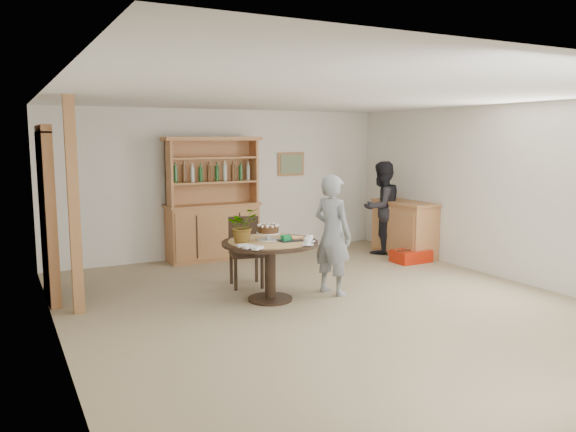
{
  "coord_description": "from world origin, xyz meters",
  "views": [
    {
      "loc": [
        -3.47,
        -5.54,
        2.03
      ],
      "look_at": [
        -0.24,
        0.64,
        1.05
      ],
      "focal_mm": 35.0,
      "sensor_mm": 36.0,
      "label": 1
    }
  ],
  "objects_px": {
    "sideboard": "(404,228)",
    "dining_chair": "(245,247)",
    "teen_boy": "(332,235)",
    "adult_person": "(382,208)",
    "hutch": "(213,218)",
    "red_suitcase": "(411,256)",
    "dining_table": "(270,253)"
  },
  "relations": [
    {
      "from": "sideboard",
      "to": "dining_chair",
      "type": "relative_size",
      "value": 1.33
    },
    {
      "from": "dining_chair",
      "to": "teen_boy",
      "type": "relative_size",
      "value": 0.6
    },
    {
      "from": "adult_person",
      "to": "sideboard",
      "type": "bearing_deg",
      "value": 114.37
    },
    {
      "from": "hutch",
      "to": "dining_chair",
      "type": "bearing_deg",
      "value": -95.79
    },
    {
      "from": "sideboard",
      "to": "red_suitcase",
      "type": "xyz_separation_m",
      "value": [
        -0.24,
        -0.48,
        -0.37
      ]
    },
    {
      "from": "sideboard",
      "to": "red_suitcase",
      "type": "distance_m",
      "value": 0.65
    },
    {
      "from": "adult_person",
      "to": "dining_table",
      "type": "bearing_deg",
      "value": 18.97
    },
    {
      "from": "teen_boy",
      "to": "adult_person",
      "type": "xyz_separation_m",
      "value": [
        2.15,
        1.81,
        0.03
      ]
    },
    {
      "from": "hutch",
      "to": "adult_person",
      "type": "distance_m",
      "value": 2.94
    },
    {
      "from": "dining_table",
      "to": "teen_boy",
      "type": "bearing_deg",
      "value": -6.71
    },
    {
      "from": "dining_table",
      "to": "teen_boy",
      "type": "distance_m",
      "value": 0.87
    },
    {
      "from": "dining_table",
      "to": "dining_chair",
      "type": "height_order",
      "value": "dining_chair"
    },
    {
      "from": "teen_boy",
      "to": "red_suitcase",
      "type": "height_order",
      "value": "teen_boy"
    },
    {
      "from": "sideboard",
      "to": "teen_boy",
      "type": "height_order",
      "value": "teen_boy"
    },
    {
      "from": "dining_chair",
      "to": "adult_person",
      "type": "distance_m",
      "value": 3.12
    },
    {
      "from": "sideboard",
      "to": "dining_table",
      "type": "bearing_deg",
      "value": -157.06
    },
    {
      "from": "dining_table",
      "to": "adult_person",
      "type": "xyz_separation_m",
      "value": [
        3.0,
        1.71,
        0.2
      ]
    },
    {
      "from": "sideboard",
      "to": "dining_table",
      "type": "height_order",
      "value": "sideboard"
    },
    {
      "from": "teen_boy",
      "to": "red_suitcase",
      "type": "xyz_separation_m",
      "value": [
        2.15,
        0.99,
        -0.68
      ]
    },
    {
      "from": "teen_boy",
      "to": "red_suitcase",
      "type": "bearing_deg",
      "value": -83.59
    },
    {
      "from": "dining_chair",
      "to": "adult_person",
      "type": "xyz_separation_m",
      "value": [
        2.98,
        0.88,
        0.27
      ]
    },
    {
      "from": "hutch",
      "to": "sideboard",
      "type": "relative_size",
      "value": 1.62
    },
    {
      "from": "hutch",
      "to": "adult_person",
      "type": "height_order",
      "value": "hutch"
    },
    {
      "from": "hutch",
      "to": "adult_person",
      "type": "relative_size",
      "value": 1.26
    },
    {
      "from": "sideboard",
      "to": "dining_chair",
      "type": "xyz_separation_m",
      "value": [
        -3.22,
        -0.54,
        0.06
      ]
    },
    {
      "from": "dining_chair",
      "to": "adult_person",
      "type": "bearing_deg",
      "value": 28.9
    },
    {
      "from": "sideboard",
      "to": "dining_table",
      "type": "xyz_separation_m",
      "value": [
        -3.24,
        -1.37,
        0.13
      ]
    },
    {
      "from": "adult_person",
      "to": "red_suitcase",
      "type": "distance_m",
      "value": 1.09
    },
    {
      "from": "red_suitcase",
      "to": "hutch",
      "type": "bearing_deg",
      "value": 147.94
    },
    {
      "from": "teen_boy",
      "to": "red_suitcase",
      "type": "distance_m",
      "value": 2.46
    },
    {
      "from": "dining_chair",
      "to": "adult_person",
      "type": "relative_size",
      "value": 0.58
    },
    {
      "from": "dining_table",
      "to": "teen_boy",
      "type": "height_order",
      "value": "teen_boy"
    }
  ]
}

